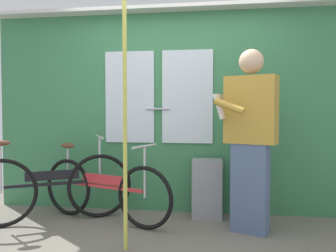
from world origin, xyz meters
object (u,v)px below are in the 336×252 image
object	(u,v)px
handrail_pole	(125,113)
bicycle_near_door	(103,189)
trash_bin_by_wall	(207,188)
bicycle_leaning_behind	(52,187)
passenger_reading_newspaper	(250,136)

from	to	relation	value
handrail_pole	bicycle_near_door	bearing A→B (deg)	121.85
trash_bin_by_wall	bicycle_near_door	bearing A→B (deg)	-164.84
bicycle_leaning_behind	passenger_reading_newspaper	size ratio (longest dim) A/B	0.85
bicycle_leaning_behind	trash_bin_by_wall	world-z (taller)	bicycle_leaning_behind
passenger_reading_newspaper	trash_bin_by_wall	bearing A→B (deg)	-21.77
bicycle_near_door	bicycle_leaning_behind	distance (m)	0.55
bicycle_leaning_behind	trash_bin_by_wall	bearing A→B (deg)	-14.46
passenger_reading_newspaper	bicycle_near_door	bearing A→B (deg)	18.56
trash_bin_by_wall	handrail_pole	size ratio (longest dim) A/B	0.28
trash_bin_by_wall	handrail_pole	world-z (taller)	handrail_pole
bicycle_near_door	bicycle_leaning_behind	world-z (taller)	bicycle_leaning_behind
trash_bin_by_wall	handrail_pole	bearing A→B (deg)	-123.87
passenger_reading_newspaper	trash_bin_by_wall	size ratio (longest dim) A/B	2.73
passenger_reading_newspaper	trash_bin_by_wall	world-z (taller)	passenger_reading_newspaper
bicycle_leaning_behind	passenger_reading_newspaper	world-z (taller)	passenger_reading_newspaper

